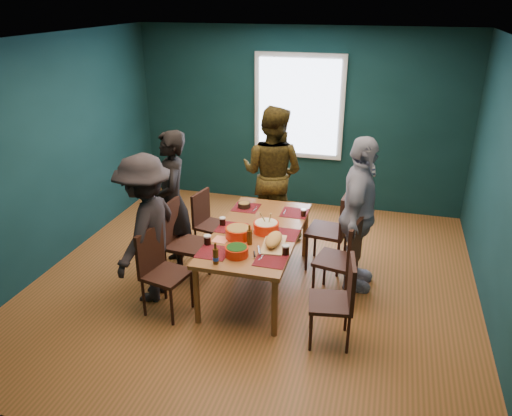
{
  "coord_description": "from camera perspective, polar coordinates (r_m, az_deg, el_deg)",
  "views": [
    {
      "loc": [
        1.34,
        -4.86,
        3.11
      ],
      "look_at": [
        0.04,
        -0.09,
        0.97
      ],
      "focal_mm": 35.0,
      "sensor_mm": 36.0,
      "label": 1
    }
  ],
  "objects": [
    {
      "name": "room",
      "position": [
        5.58,
        0.59,
        5.2
      ],
      "size": [
        5.01,
        5.01,
        2.71
      ],
      "color": "#9C572D",
      "rests_on": "ground"
    },
    {
      "name": "dining_table",
      "position": [
        5.54,
        0.13,
        -3.27
      ],
      "size": [
        0.92,
        1.83,
        0.69
      ],
      "rotation": [
        0.0,
        0.0,
        0.01
      ],
      "color": "brown",
      "rests_on": "floor"
    },
    {
      "name": "chair_left_far",
      "position": [
        6.34,
        -5.6,
        -1.22
      ],
      "size": [
        0.45,
        0.45,
        0.83
      ],
      "rotation": [
        0.0,
        0.0,
        -0.21
      ],
      "color": "black",
      "rests_on": "floor"
    },
    {
      "name": "chair_left_mid",
      "position": [
        5.78,
        -8.78,
        -3.17
      ],
      "size": [
        0.46,
        0.46,
        0.95
      ],
      "rotation": [
        0.0,
        0.0,
        -0.08
      ],
      "color": "black",
      "rests_on": "floor"
    },
    {
      "name": "chair_left_near",
      "position": [
        5.26,
        -11.03,
        -6.43
      ],
      "size": [
        0.49,
        0.49,
        0.92
      ],
      "rotation": [
        0.0,
        0.0,
        -0.21
      ],
      "color": "black",
      "rests_on": "floor"
    },
    {
      "name": "chair_right_far",
      "position": [
        6.0,
        9.07,
        -1.89
      ],
      "size": [
        0.5,
        0.5,
        0.99
      ],
      "rotation": [
        0.0,
        0.0,
        -0.11
      ],
      "color": "black",
      "rests_on": "floor"
    },
    {
      "name": "chair_right_mid",
      "position": [
        5.42,
        10.09,
        -5.29
      ],
      "size": [
        0.5,
        0.5,
        0.94
      ],
      "rotation": [
        0.0,
        0.0,
        -0.2
      ],
      "color": "black",
      "rests_on": "floor"
    },
    {
      "name": "chair_right_near",
      "position": [
        4.78,
        9.58,
        -9.83
      ],
      "size": [
        0.46,
        0.46,
        0.89
      ],
      "rotation": [
        0.0,
        0.0,
        0.15
      ],
      "color": "black",
      "rests_on": "floor"
    },
    {
      "name": "person_far_left",
      "position": [
        5.96,
        -9.54,
        0.74
      ],
      "size": [
        0.63,
        0.73,
        1.7
      ],
      "primitive_type": "imported",
      "rotation": [
        0.0,
        0.0,
        5.15
      ],
      "color": "black",
      "rests_on": "floor"
    },
    {
      "name": "person_back",
      "position": [
        6.63,
        1.88,
        3.95
      ],
      "size": [
        0.99,
        0.84,
        1.81
      ],
      "primitive_type": "imported",
      "rotation": [
        0.0,
        0.0,
        2.96
      ],
      "color": "black",
      "rests_on": "floor"
    },
    {
      "name": "person_right",
      "position": [
        5.56,
        11.63,
        -0.8
      ],
      "size": [
        0.46,
        1.04,
        1.76
      ],
      "primitive_type": "imported",
      "rotation": [
        0.0,
        0.0,
        1.54
      ],
      "color": "white",
      "rests_on": "floor"
    },
    {
      "name": "person_near_left",
      "position": [
        5.39,
        -12.42,
        -2.38
      ],
      "size": [
        0.63,
        1.07,
        1.64
      ],
      "primitive_type": "imported",
      "rotation": [
        0.0,
        0.0,
        4.69
      ],
      "color": "black",
      "rests_on": "floor"
    },
    {
      "name": "bowl_salad",
      "position": [
        5.34,
        -2.04,
        -2.79
      ],
      "size": [
        0.28,
        0.28,
        0.12
      ],
      "color": "red",
      "rests_on": "dining_table"
    },
    {
      "name": "bowl_dumpling",
      "position": [
        5.46,
        1.17,
        -2.14
      ],
      "size": [
        0.28,
        0.28,
        0.26
      ],
      "color": "red",
      "rests_on": "dining_table"
    },
    {
      "name": "bowl_herbs",
      "position": [
        4.99,
        -2.21,
        -4.93
      ],
      "size": [
        0.23,
        0.23,
        0.1
      ],
      "color": "red",
      "rests_on": "dining_table"
    },
    {
      "name": "cutting_board",
      "position": [
        5.18,
        2.02,
        -3.76
      ],
      "size": [
        0.29,
        0.56,
        0.12
      ],
      "rotation": [
        0.0,
        0.0,
        0.09
      ],
      "color": "#DDB177",
      "rests_on": "dining_table"
    },
    {
      "name": "small_bowl",
      "position": [
        6.09,
        -1.36,
        0.35
      ],
      "size": [
        0.15,
        0.15,
        0.06
      ],
      "color": "black",
      "rests_on": "dining_table"
    },
    {
      "name": "beer_bottle_a",
      "position": [
        4.85,
        -4.63,
        -5.51
      ],
      "size": [
        0.06,
        0.06,
        0.22
      ],
      "color": "#42260B",
      "rests_on": "dining_table"
    },
    {
      "name": "beer_bottle_b",
      "position": [
        5.19,
        -0.75,
        -3.32
      ],
      "size": [
        0.06,
        0.06,
        0.22
      ],
      "color": "#42260B",
      "rests_on": "dining_table"
    },
    {
      "name": "cola_glass_a",
      "position": [
        5.22,
        -5.56,
        -3.61
      ],
      "size": [
        0.08,
        0.08,
        0.11
      ],
      "color": "black",
      "rests_on": "dining_table"
    },
    {
      "name": "cola_glass_b",
      "position": [
        5.01,
        3.41,
        -4.76
      ],
      "size": [
        0.08,
        0.08,
        0.1
      ],
      "color": "black",
      "rests_on": "dining_table"
    },
    {
      "name": "cola_glass_c",
      "position": [
        5.87,
        5.45,
        -0.51
      ],
      "size": [
        0.07,
        0.07,
        0.09
      ],
      "color": "black",
      "rests_on": "dining_table"
    },
    {
      "name": "cola_glass_d",
      "position": [
        5.63,
        -3.84,
        -1.5
      ],
      "size": [
        0.07,
        0.07,
        0.1
      ],
      "color": "black",
      "rests_on": "dining_table"
    },
    {
      "name": "napkin_a",
      "position": [
        5.43,
        4.0,
        -3.12
      ],
      "size": [
        0.15,
        0.15,
        0.0
      ],
      "primitive_type": "cube",
      "rotation": [
        0.0,
        0.0,
        0.26
      ],
      "color": "#FF8C6B",
      "rests_on": "dining_table"
    },
    {
      "name": "napkin_b",
      "position": [
        5.33,
        -4.06,
        -3.62
      ],
      "size": [
        0.17,
        0.17,
        0.0
      ],
      "primitive_type": "cube",
      "rotation": [
        0.0,
        0.0,
        -0.09
      ],
      "color": "#FF8C6B",
      "rests_on": "dining_table"
    },
    {
      "name": "napkin_c",
      "position": [
        4.87,
        1.87,
        -6.36
      ],
      "size": [
        0.19,
        0.19,
        0.0
      ],
      "primitive_type": "cube",
      "rotation": [
        0.0,
        0.0,
        0.51
      ],
      "color": "#FF8C6B",
      "rests_on": "dining_table"
    }
  ]
}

